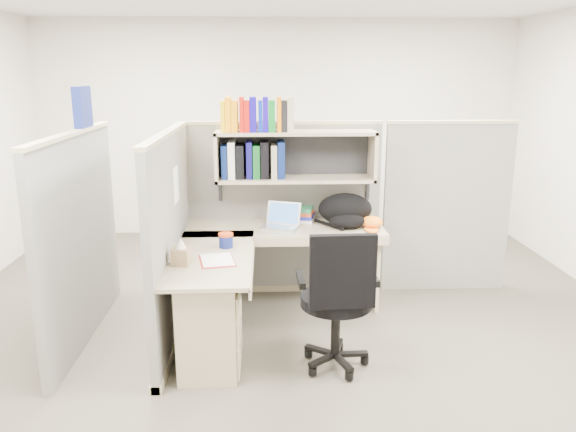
{
  "coord_description": "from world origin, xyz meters",
  "views": [
    {
      "loc": [
        -0.17,
        -4.2,
        2.06
      ],
      "look_at": [
        0.02,
        0.25,
        0.91
      ],
      "focal_mm": 35.0,
      "sensor_mm": 36.0,
      "label": 1
    }
  ],
  "objects_px": {
    "desk": "(234,296)",
    "snack_canister": "(226,240)",
    "backpack": "(346,211)",
    "task_chair": "(337,321)",
    "laptop": "(280,216)"
  },
  "relations": [
    {
      "from": "backpack",
      "to": "snack_canister",
      "type": "distance_m",
      "value": 1.18
    },
    {
      "from": "backpack",
      "to": "task_chair",
      "type": "relative_size",
      "value": 0.46
    },
    {
      "from": "laptop",
      "to": "snack_canister",
      "type": "distance_m",
      "value": 0.7
    },
    {
      "from": "desk",
      "to": "snack_canister",
      "type": "height_order",
      "value": "snack_canister"
    },
    {
      "from": "backpack",
      "to": "snack_canister",
      "type": "relative_size",
      "value": 4.16
    },
    {
      "from": "desk",
      "to": "backpack",
      "type": "bearing_deg",
      "value": 42.2
    },
    {
      "from": "laptop",
      "to": "task_chair",
      "type": "distance_m",
      "value": 1.3
    },
    {
      "from": "desk",
      "to": "backpack",
      "type": "distance_m",
      "value": 1.36
    },
    {
      "from": "backpack",
      "to": "snack_canister",
      "type": "bearing_deg",
      "value": -167.04
    },
    {
      "from": "backpack",
      "to": "task_chair",
      "type": "xyz_separation_m",
      "value": [
        -0.22,
        -1.19,
        -0.5
      ]
    },
    {
      "from": "desk",
      "to": "laptop",
      "type": "height_order",
      "value": "laptop"
    },
    {
      "from": "laptop",
      "to": "backpack",
      "type": "xyz_separation_m",
      "value": [
        0.58,
        0.04,
        0.03
      ]
    },
    {
      "from": "laptop",
      "to": "snack_canister",
      "type": "relative_size",
      "value": 2.66
    },
    {
      "from": "desk",
      "to": "task_chair",
      "type": "height_order",
      "value": "task_chair"
    },
    {
      "from": "task_chair",
      "to": "snack_canister",
      "type": "bearing_deg",
      "value": 142.62
    }
  ]
}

